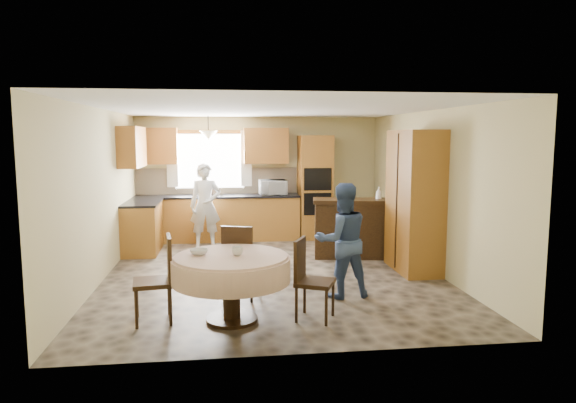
{
  "coord_description": "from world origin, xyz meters",
  "views": [
    {
      "loc": [
        -0.72,
        -7.68,
        2.08
      ],
      "look_at": [
        0.29,
        0.3,
        1.07
      ],
      "focal_mm": 32.0,
      "sensor_mm": 36.0,
      "label": 1
    }
  ],
  "objects_px": {
    "chair_back": "(240,258)",
    "person_sink": "(205,206)",
    "person_dining": "(342,240)",
    "chair_right": "(309,275)",
    "sideboard": "(352,230)",
    "cupboard": "(415,201)",
    "oven_tower": "(315,187)",
    "dining_table": "(231,270)",
    "chair_left": "(160,275)"
  },
  "relations": [
    {
      "from": "chair_left",
      "to": "person_dining",
      "type": "distance_m",
      "value": 2.35
    },
    {
      "from": "sideboard",
      "to": "person_sink",
      "type": "xyz_separation_m",
      "value": [
        -2.55,
        1.12,
        0.32
      ]
    },
    {
      "from": "sideboard",
      "to": "chair_right",
      "type": "xyz_separation_m",
      "value": [
        -1.25,
        -2.95,
        0.04
      ]
    },
    {
      "from": "dining_table",
      "to": "person_dining",
      "type": "bearing_deg",
      "value": 26.85
    },
    {
      "from": "oven_tower",
      "to": "sideboard",
      "type": "xyz_separation_m",
      "value": [
        0.33,
        -1.77,
        -0.58
      ]
    },
    {
      "from": "chair_left",
      "to": "oven_tower",
      "type": "bearing_deg",
      "value": 142.21
    },
    {
      "from": "cupboard",
      "to": "person_sink",
      "type": "xyz_separation_m",
      "value": [
        -3.29,
        2.14,
        -0.3
      ]
    },
    {
      "from": "chair_left",
      "to": "person_sink",
      "type": "xyz_separation_m",
      "value": [
        0.38,
        3.94,
        0.26
      ]
    },
    {
      "from": "sideboard",
      "to": "person_dining",
      "type": "relative_size",
      "value": 0.89
    },
    {
      "from": "person_sink",
      "to": "person_dining",
      "type": "bearing_deg",
      "value": -64.13
    },
    {
      "from": "person_dining",
      "to": "sideboard",
      "type": "bearing_deg",
      "value": -114.24
    },
    {
      "from": "sideboard",
      "to": "chair_back",
      "type": "xyz_separation_m",
      "value": [
        -2.02,
        -2.13,
        0.06
      ]
    },
    {
      "from": "chair_back",
      "to": "chair_right",
      "type": "xyz_separation_m",
      "value": [
        0.76,
        -0.82,
        -0.02
      ]
    },
    {
      "from": "dining_table",
      "to": "chair_right",
      "type": "height_order",
      "value": "chair_right"
    },
    {
      "from": "cupboard",
      "to": "dining_table",
      "type": "relative_size",
      "value": 1.64
    },
    {
      "from": "dining_table",
      "to": "person_dining",
      "type": "distance_m",
      "value": 1.63
    },
    {
      "from": "dining_table",
      "to": "person_sink",
      "type": "distance_m",
      "value": 4.07
    },
    {
      "from": "person_sink",
      "to": "cupboard",
      "type": "bearing_deg",
      "value": -36.68
    },
    {
      "from": "oven_tower",
      "to": "chair_right",
      "type": "height_order",
      "value": "oven_tower"
    },
    {
      "from": "person_dining",
      "to": "chair_right",
      "type": "bearing_deg",
      "value": 46.72
    },
    {
      "from": "chair_back",
      "to": "dining_table",
      "type": "bearing_deg",
      "value": 98.82
    },
    {
      "from": "cupboard",
      "to": "oven_tower",
      "type": "bearing_deg",
      "value": 110.99
    },
    {
      "from": "sideboard",
      "to": "cupboard",
      "type": "xyz_separation_m",
      "value": [
        0.74,
        -1.02,
        0.62
      ]
    },
    {
      "from": "chair_right",
      "to": "sideboard",
      "type": "bearing_deg",
      "value": 1.67
    },
    {
      "from": "chair_back",
      "to": "person_sink",
      "type": "distance_m",
      "value": 3.31
    },
    {
      "from": "oven_tower",
      "to": "person_sink",
      "type": "relative_size",
      "value": 1.33
    },
    {
      "from": "cupboard",
      "to": "chair_left",
      "type": "relative_size",
      "value": 2.24
    },
    {
      "from": "sideboard",
      "to": "person_dining",
      "type": "distance_m",
      "value": 2.3
    },
    {
      "from": "oven_tower",
      "to": "chair_back",
      "type": "bearing_deg",
      "value": -113.31
    },
    {
      "from": "oven_tower",
      "to": "chair_right",
      "type": "xyz_separation_m",
      "value": [
        -0.92,
        -4.72,
        -0.55
      ]
    },
    {
      "from": "chair_left",
      "to": "chair_right",
      "type": "xyz_separation_m",
      "value": [
        1.68,
        -0.13,
        -0.03
      ]
    },
    {
      "from": "oven_tower",
      "to": "dining_table",
      "type": "relative_size",
      "value": 1.58
    },
    {
      "from": "chair_left",
      "to": "dining_table",
      "type": "bearing_deg",
      "value": 75.06
    },
    {
      "from": "chair_left",
      "to": "chair_back",
      "type": "height_order",
      "value": "chair_left"
    },
    {
      "from": "person_sink",
      "to": "person_dining",
      "type": "relative_size",
      "value": 1.06
    },
    {
      "from": "oven_tower",
      "to": "person_sink",
      "type": "bearing_deg",
      "value": -163.72
    },
    {
      "from": "dining_table",
      "to": "chair_back",
      "type": "relative_size",
      "value": 1.37
    },
    {
      "from": "chair_left",
      "to": "person_sink",
      "type": "height_order",
      "value": "person_sink"
    },
    {
      "from": "dining_table",
      "to": "chair_left",
      "type": "xyz_separation_m",
      "value": [
        -0.8,
        0.09,
        -0.05
      ]
    },
    {
      "from": "chair_right",
      "to": "person_sink",
      "type": "relative_size",
      "value": 0.58
    },
    {
      "from": "chair_right",
      "to": "person_sink",
      "type": "bearing_deg",
      "value": 42.34
    },
    {
      "from": "person_sink",
      "to": "chair_left",
      "type": "bearing_deg",
      "value": -99.19
    },
    {
      "from": "sideboard",
      "to": "dining_table",
      "type": "relative_size",
      "value": 1.0
    },
    {
      "from": "dining_table",
      "to": "chair_right",
      "type": "distance_m",
      "value": 0.89
    },
    {
      "from": "oven_tower",
      "to": "person_sink",
      "type": "xyz_separation_m",
      "value": [
        -2.22,
        -0.65,
        -0.26
      ]
    },
    {
      "from": "sideboard",
      "to": "person_dining",
      "type": "height_order",
      "value": "person_dining"
    },
    {
      "from": "sideboard",
      "to": "chair_left",
      "type": "distance_m",
      "value": 4.07
    },
    {
      "from": "cupboard",
      "to": "person_sink",
      "type": "relative_size",
      "value": 1.37
    },
    {
      "from": "chair_right",
      "to": "chair_left",
      "type": "bearing_deg",
      "value": 110.17
    },
    {
      "from": "oven_tower",
      "to": "cupboard",
      "type": "height_order",
      "value": "cupboard"
    }
  ]
}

